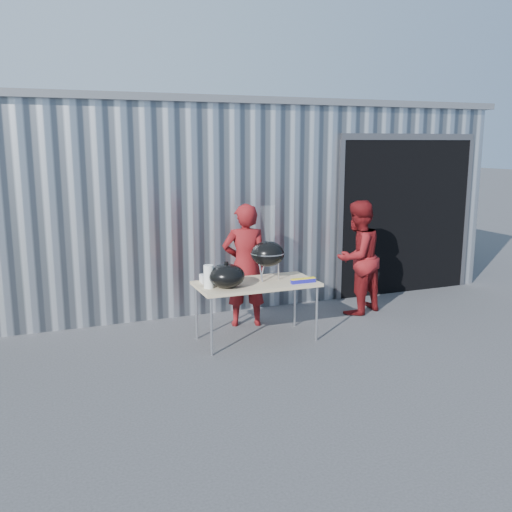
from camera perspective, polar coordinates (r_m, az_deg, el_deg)
name	(u,v)px	position (r m, az deg, el deg)	size (l,w,h in m)	color
ground	(258,351)	(6.94, 0.25, -9.49)	(80.00, 80.00, 0.00)	#39393C
building	(213,191)	(11.15, -4.29, 6.51)	(8.20, 6.20, 3.10)	silver
folding_table	(256,285)	(7.11, 0.03, -2.96)	(1.50, 0.75, 0.75)	tan
kettle_grill	(268,247)	(7.15, 1.17, 0.89)	(0.43, 0.43, 0.93)	black
grill_lid	(227,276)	(6.84, -2.97, -1.99)	(0.44, 0.44, 0.32)	black
paper_towels	(209,277)	(6.82, -4.75, -2.07)	(0.12, 0.12, 0.28)	white
white_tub	(209,278)	(7.12, -4.76, -2.24)	(0.20, 0.15, 0.10)	white
foil_box	(303,281)	(7.09, 4.74, -2.47)	(0.32, 0.05, 0.06)	#1A1797
person_cook	(245,265)	(7.68, -1.10, -0.93)	(0.61, 0.40, 1.67)	maroon
person_bystander	(357,257)	(8.38, 10.10, -0.14)	(0.80, 0.63, 1.65)	maroon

